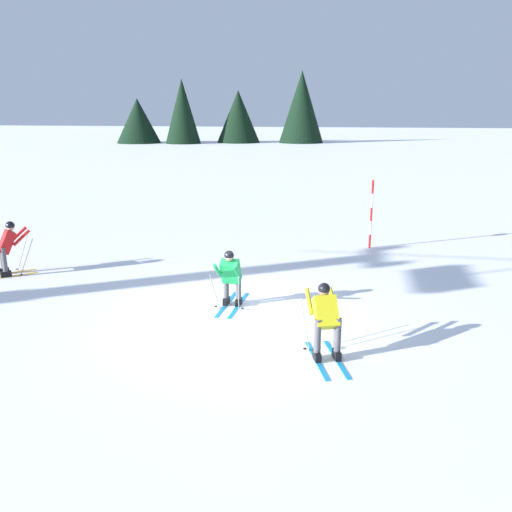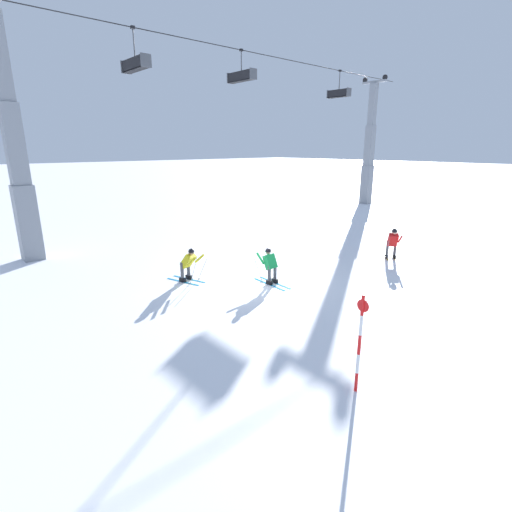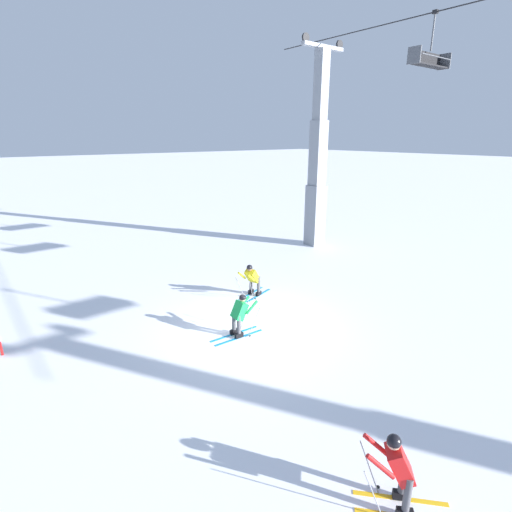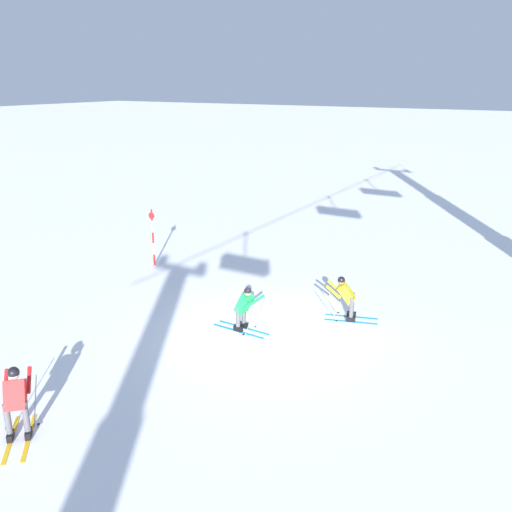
% 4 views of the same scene
% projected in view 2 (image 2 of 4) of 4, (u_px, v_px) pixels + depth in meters
% --- Properties ---
extents(ground_plane, '(260.00, 260.00, 0.00)m').
position_uv_depth(ground_plane, '(254.00, 280.00, 15.49)').
color(ground_plane, white).
extents(skier_carving_main, '(0.72, 1.82, 1.52)m').
position_uv_depth(skier_carving_main, '(270.00, 264.00, 14.95)').
color(skier_carving_main, '#198CCC').
rests_on(skier_carving_main, ground_plane).
extents(lift_tower_near, '(0.89, 2.99, 11.16)m').
position_uv_depth(lift_tower_near, '(17.00, 161.00, 17.08)').
color(lift_tower_near, gray).
rests_on(lift_tower_near, ground_plane).
extents(lift_tower_far, '(0.84, 2.41, 11.16)m').
position_uv_depth(lift_tower_far, '(369.00, 154.00, 35.08)').
color(lift_tower_far, gray).
rests_on(lift_tower_far, ground_plane).
extents(haul_cable, '(34.25, 0.05, 0.05)m').
position_uv_depth(haul_cable, '(254.00, 53.00, 24.31)').
color(haul_cable, black).
extents(chairlift_seat_nearest, '(0.61, 2.41, 2.07)m').
position_uv_depth(chairlift_seat_nearest, '(134.00, 64.00, 19.57)').
color(chairlift_seat_nearest, black).
extents(chairlift_seat_second, '(0.61, 2.33, 1.88)m').
position_uv_depth(chairlift_seat_second, '(241.00, 77.00, 24.03)').
color(chairlift_seat_second, black).
extents(chairlift_seat_middle, '(0.61, 2.00, 2.04)m').
position_uv_depth(chairlift_seat_middle, '(338.00, 93.00, 30.52)').
color(chairlift_seat_middle, black).
extents(trail_marker_pole, '(0.07, 0.28, 2.29)m').
position_uv_depth(trail_marker_pole, '(360.00, 341.00, 8.12)').
color(trail_marker_pole, red).
rests_on(trail_marker_pole, ground_plane).
extents(skier_distant_uphill, '(1.05, 1.76, 1.53)m').
position_uv_depth(skier_distant_uphill, '(188.00, 262.00, 15.10)').
color(skier_distant_uphill, '#198CCC').
rests_on(skier_distant_uphill, ground_plane).
extents(skier_distant_downhill, '(1.56, 1.51, 1.65)m').
position_uv_depth(skier_distant_downhill, '(393.00, 241.00, 18.13)').
color(skier_distant_downhill, yellow).
rests_on(skier_distant_downhill, ground_plane).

